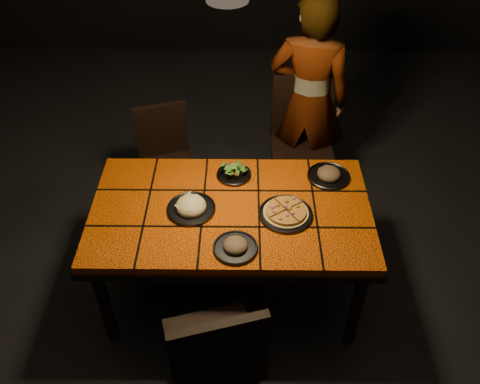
{
  "coord_description": "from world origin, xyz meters",
  "views": [
    {
      "loc": [
        0.07,
        -2.09,
        2.76
      ],
      "look_at": [
        0.05,
        0.06,
        0.82
      ],
      "focal_mm": 38.0,
      "sensor_mm": 36.0,
      "label": 1
    }
  ],
  "objects_px": {
    "diner": "(308,101)",
    "plate_pizza": "(286,213)",
    "dining_table": "(231,218)",
    "plate_pasta": "(191,207)",
    "chair_far_left": "(166,154)",
    "chair_far_right": "(302,135)",
    "chair_near": "(216,355)"
  },
  "relations": [
    {
      "from": "plate_pizza",
      "to": "plate_pasta",
      "type": "bearing_deg",
      "value": 175.98
    },
    {
      "from": "dining_table",
      "to": "diner",
      "type": "bearing_deg",
      "value": 63.39
    },
    {
      "from": "chair_far_left",
      "to": "chair_far_right",
      "type": "bearing_deg",
      "value": -10.39
    },
    {
      "from": "diner",
      "to": "plate_pizza",
      "type": "xyz_separation_m",
      "value": [
        -0.22,
        -1.12,
        -0.04
      ]
    },
    {
      "from": "plate_pasta",
      "to": "chair_near",
      "type": "bearing_deg",
      "value": -78.0
    },
    {
      "from": "diner",
      "to": "plate_pasta",
      "type": "bearing_deg",
      "value": 67.85
    },
    {
      "from": "dining_table",
      "to": "chair_far_right",
      "type": "distance_m",
      "value": 1.1
    },
    {
      "from": "dining_table",
      "to": "chair_far_left",
      "type": "xyz_separation_m",
      "value": [
        -0.5,
        0.85,
        -0.19
      ]
    },
    {
      "from": "chair_near",
      "to": "chair_far_right",
      "type": "bearing_deg",
      "value": -122.86
    },
    {
      "from": "diner",
      "to": "chair_near",
      "type": "bearing_deg",
      "value": 85.44
    },
    {
      "from": "diner",
      "to": "chair_far_right",
      "type": "bearing_deg",
      "value": 82.82
    },
    {
      "from": "dining_table",
      "to": "plate_pasta",
      "type": "distance_m",
      "value": 0.25
    },
    {
      "from": "chair_far_right",
      "to": "plate_pasta",
      "type": "height_order",
      "value": "chair_far_right"
    },
    {
      "from": "dining_table",
      "to": "diner",
      "type": "xyz_separation_m",
      "value": [
        0.53,
        1.07,
        0.13
      ]
    },
    {
      "from": "chair_far_left",
      "to": "plate_pasta",
      "type": "distance_m",
      "value": 0.95
    },
    {
      "from": "diner",
      "to": "plate_pasta",
      "type": "distance_m",
      "value": 1.32
    },
    {
      "from": "chair_far_left",
      "to": "chair_far_right",
      "type": "xyz_separation_m",
      "value": [
        1.0,
        0.12,
        0.09
      ]
    },
    {
      "from": "chair_far_left",
      "to": "plate_pizza",
      "type": "bearing_deg",
      "value": -65.48
    },
    {
      "from": "chair_near",
      "to": "plate_pasta",
      "type": "height_order",
      "value": "chair_near"
    },
    {
      "from": "dining_table",
      "to": "chair_far_right",
      "type": "bearing_deg",
      "value": 62.78
    },
    {
      "from": "plate_pizza",
      "to": "diner",
      "type": "bearing_deg",
      "value": 78.7
    },
    {
      "from": "dining_table",
      "to": "chair_near",
      "type": "height_order",
      "value": "chair_near"
    },
    {
      "from": "dining_table",
      "to": "chair_far_right",
      "type": "xyz_separation_m",
      "value": [
        0.5,
        0.97,
        -0.1
      ]
    },
    {
      "from": "chair_far_right",
      "to": "dining_table",
      "type": "bearing_deg",
      "value": -118.38
    },
    {
      "from": "chair_far_right",
      "to": "plate_pizza",
      "type": "height_order",
      "value": "chair_far_right"
    },
    {
      "from": "dining_table",
      "to": "plate_pizza",
      "type": "height_order",
      "value": "plate_pizza"
    },
    {
      "from": "dining_table",
      "to": "diner",
      "type": "distance_m",
      "value": 1.2
    },
    {
      "from": "chair_far_left",
      "to": "chair_far_right",
      "type": "height_order",
      "value": "chair_far_right"
    },
    {
      "from": "plate_pizza",
      "to": "chair_far_left",
      "type": "bearing_deg",
      "value": 132.02
    },
    {
      "from": "chair_far_left",
      "to": "plate_pasta",
      "type": "xyz_separation_m",
      "value": [
        0.28,
        -0.86,
        0.29
      ]
    },
    {
      "from": "dining_table",
      "to": "plate_pasta",
      "type": "height_order",
      "value": "plate_pasta"
    },
    {
      "from": "chair_far_left",
      "to": "diner",
      "type": "distance_m",
      "value": 1.11
    }
  ]
}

